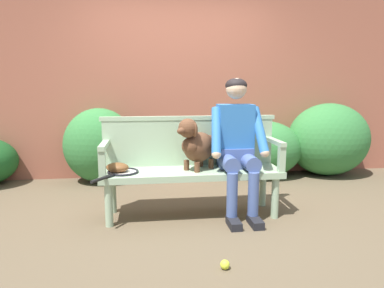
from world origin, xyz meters
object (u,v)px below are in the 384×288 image
(person_seated, at_px, (237,141))
(tennis_racket, at_px, (121,172))
(garden_bench, at_px, (192,176))
(baseball_glove, at_px, (117,167))
(tennis_ball, at_px, (225,265))
(dog_on_bench, at_px, (196,144))

(person_seated, bearing_deg, tennis_racket, -177.32)
(garden_bench, distance_m, baseball_glove, 0.71)
(baseball_glove, bearing_deg, tennis_racket, -28.25)
(garden_bench, xyz_separation_m, tennis_ball, (0.09, -1.04, -0.36))
(garden_bench, xyz_separation_m, baseball_glove, (-0.70, -0.01, 0.11))
(person_seated, distance_m, baseball_glove, 1.16)
(tennis_racket, height_order, baseball_glove, baseball_glove)
(dog_on_bench, xyz_separation_m, tennis_racket, (-0.70, -0.04, -0.24))
(dog_on_bench, height_order, tennis_ball, dog_on_bench)
(person_seated, relative_size, dog_on_bench, 2.64)
(person_seated, distance_m, dog_on_bench, 0.40)
(garden_bench, relative_size, tennis_ball, 25.94)
(tennis_racket, distance_m, baseball_glove, 0.07)
(tennis_racket, bearing_deg, garden_bench, 5.23)
(garden_bench, height_order, dog_on_bench, dog_on_bench)
(garden_bench, xyz_separation_m, tennis_racket, (-0.67, -0.06, 0.07))
(tennis_ball, bearing_deg, tennis_racket, 127.82)
(tennis_racket, bearing_deg, baseball_glove, 125.70)
(person_seated, xyz_separation_m, tennis_ball, (-0.34, -1.03, -0.70))
(person_seated, distance_m, tennis_racket, 1.13)
(person_seated, relative_size, tennis_ball, 20.13)
(baseball_glove, bearing_deg, dog_on_bench, 25.65)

